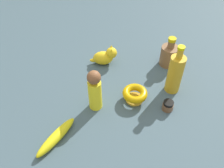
% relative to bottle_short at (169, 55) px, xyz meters
% --- Properties ---
extents(ground, '(2.00, 2.00, 0.00)m').
position_rel_bottle_short_xyz_m(ground, '(0.24, 0.22, -0.05)').
color(ground, '#384C56').
extents(bottle_short, '(0.08, 0.08, 0.15)m').
position_rel_bottle_short_xyz_m(bottle_short, '(0.00, 0.00, 0.00)').
color(bottle_short, brown).
rests_on(bottle_short, ground).
extents(nail_polish_jar, '(0.04, 0.04, 0.04)m').
position_rel_bottle_short_xyz_m(nail_polish_jar, '(0.01, 0.29, -0.03)').
color(nail_polish_jar, brown).
rests_on(nail_polish_jar, ground).
extents(cat_figurine, '(0.13, 0.08, 0.10)m').
position_rel_bottle_short_xyz_m(cat_figurine, '(0.30, 0.03, -0.01)').
color(cat_figurine, gold).
rests_on(cat_figurine, ground).
extents(person_figure_adult, '(0.06, 0.06, 0.19)m').
position_rel_bottle_short_xyz_m(person_figure_adult, '(0.30, 0.31, 0.04)').
color(person_figure_adult, yellow).
rests_on(person_figure_adult, ground).
extents(bottle_tall, '(0.06, 0.06, 0.23)m').
position_rel_bottle_short_xyz_m(bottle_tall, '(-0.01, 0.17, 0.04)').
color(bottle_tall, '#BE921D').
rests_on(bottle_tall, ground).
extents(banana, '(0.12, 0.19, 0.04)m').
position_rel_bottle_short_xyz_m(banana, '(0.41, 0.48, -0.04)').
color(banana, gold).
rests_on(banana, ground).
extents(bowl, '(0.10, 0.10, 0.05)m').
position_rel_bottle_short_xyz_m(bowl, '(0.14, 0.25, -0.02)').
color(bowl, gold).
rests_on(bowl, ground).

